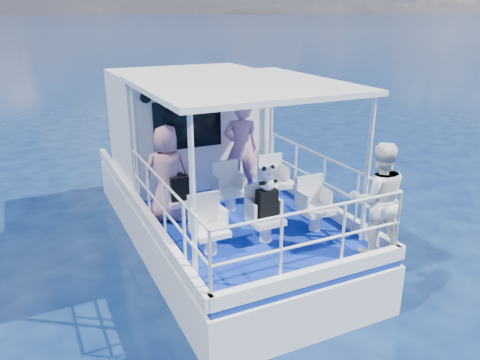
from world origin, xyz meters
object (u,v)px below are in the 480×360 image
(passenger_stbd_aft, at_px, (378,199))
(panda, at_px, (268,178))
(passenger_port_fwd, at_px, (168,174))
(backpack_center, at_px, (267,204))

(passenger_stbd_aft, xyz_separation_m, panda, (-1.23, 0.96, 0.20))
(passenger_stbd_aft, bearing_deg, passenger_port_fwd, -22.10)
(passenger_port_fwd, distance_m, passenger_stbd_aft, 3.32)
(backpack_center, distance_m, panda, 0.41)
(backpack_center, bearing_deg, passenger_stbd_aft, -37.94)
(passenger_stbd_aft, height_order, backpack_center, passenger_stbd_aft)
(passenger_port_fwd, bearing_deg, backpack_center, 148.39)
(passenger_port_fwd, height_order, passenger_stbd_aft, passenger_stbd_aft)
(passenger_port_fwd, height_order, panda, passenger_port_fwd)
(panda, bearing_deg, passenger_port_fwd, 127.66)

